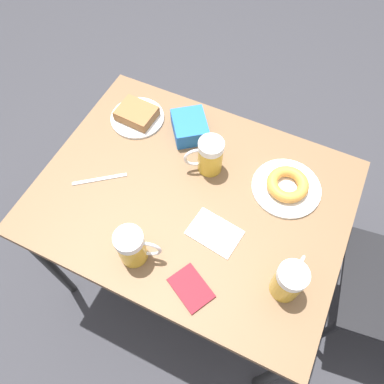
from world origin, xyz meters
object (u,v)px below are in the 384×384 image
Objects in this scene: beer_mug_left at (289,281)px; beer_mug_center at (209,156)px; plate_with_donut at (287,186)px; beer_mug_right at (132,247)px; fork at (100,179)px; blue_pouch at (190,127)px; plate_with_cake at (137,115)px; napkin_folded at (215,233)px; passport_near_edge at (191,288)px.

beer_mug_center is at bearing -128.18° from beer_mug_left.
beer_mug_right reaches higher than plate_with_donut.
plate_with_donut is at bearing 141.12° from beer_mug_right.
blue_pouch reaches higher than fork.
blue_pouch is at bearing 96.33° from plate_with_cake.
beer_mug_right is 0.51m from blue_pouch.
beer_mug_right reaches higher than blue_pouch.
napkin_folded is 1.14× the size of passport_near_edge.
passport_near_edge is 0.58m from blue_pouch.
passport_near_edge is (0.41, 0.13, -0.07)m from beer_mug_center.
passport_near_edge reaches higher than napkin_folded.
beer_mug_left is 0.70m from fork.
beer_mug_right is at bearing 52.96° from fork.
beer_mug_left is 0.45m from beer_mug_right.
plate_with_cake is 1.32× the size of passport_near_edge.
plate_with_donut is 1.29× the size of blue_pouch.
beer_mug_left is at bearing 82.81° from fork.
passport_near_edge is at bearing 25.86° from blue_pouch.
beer_mug_center reaches higher than plate_with_donut.
blue_pouch is (-0.40, -0.50, -0.04)m from beer_mug_left.
plate_with_cake reaches higher than passport_near_edge.
napkin_folded is 0.44m from fork.
napkin_folded is at bearing -177.50° from passport_near_edge.
blue_pouch is at bearing -154.14° from passport_near_edge.
beer_mug_right is at bearing 28.83° from plate_with_cake.
fork is (0.21, -0.32, -0.07)m from beer_mug_center.
napkin_folded is at bearing 28.34° from beer_mug_center.
passport_near_edge is 0.84× the size of blue_pouch.
fork is at bearing -31.16° from blue_pouch.
beer_mug_right reaches higher than passport_near_edge.
beer_mug_left reaches higher than plate_with_cake.
beer_mug_right is 0.90× the size of passport_near_edge.
plate_with_donut is at bearing -162.80° from beer_mug_left.
plate_with_cake is 1.16× the size of napkin_folded.
beer_mug_left is at bearing 50.99° from blue_pouch.
plate_with_cake is at bearing -124.15° from napkin_folded.
beer_mug_right is at bearing -38.88° from plate_with_donut.
plate_with_donut is 0.47m from passport_near_edge.
plate_with_cake is 0.68m from passport_near_edge.
blue_pouch is at bearing -131.35° from beer_mug_center.
fork is at bearing -67.98° from plate_with_donut.
plate_with_cake is 0.21m from blue_pouch.
beer_mug_right is 0.32m from fork.
fork is (-0.09, -0.69, -0.07)m from beer_mug_left.
fork is (0.29, 0.02, -0.02)m from plate_with_cake.
beer_mug_left is at bearing 51.82° from beer_mug_center.
passport_near_edge is (0.50, 0.46, -0.02)m from plate_with_cake.
beer_mug_center reaches higher than fork.
fork is 0.37m from blue_pouch.
beer_mug_center is (-0.29, -0.37, 0.00)m from beer_mug_left.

